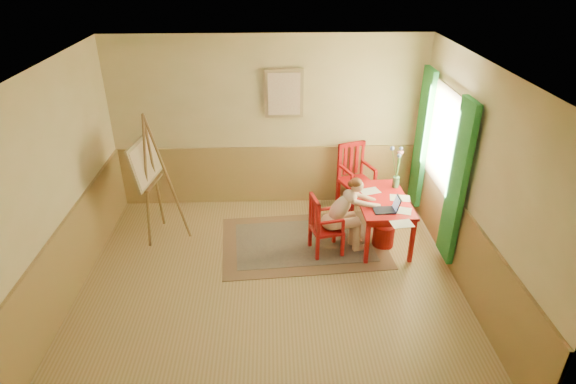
{
  "coord_description": "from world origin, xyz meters",
  "views": [
    {
      "loc": [
        0.05,
        -4.97,
        3.97
      ],
      "look_at": [
        0.25,
        0.55,
        1.05
      ],
      "focal_mm": 29.48,
      "sensor_mm": 36.0,
      "label": 1
    }
  ],
  "objects_px": {
    "chair_left": "(324,225)",
    "laptop": "(388,208)",
    "figure": "(345,212)",
    "easel": "(148,166)",
    "chair_back": "(355,177)",
    "table": "(382,204)"
  },
  "relations": [
    {
      "from": "chair_left",
      "to": "laptop",
      "type": "bearing_deg",
      "value": -5.28
    },
    {
      "from": "chair_left",
      "to": "laptop",
      "type": "height_order",
      "value": "laptop"
    },
    {
      "from": "chair_left",
      "to": "figure",
      "type": "xyz_separation_m",
      "value": [
        0.3,
        0.05,
        0.18
      ]
    },
    {
      "from": "laptop",
      "to": "easel",
      "type": "height_order",
      "value": "easel"
    },
    {
      "from": "chair_back",
      "to": "easel",
      "type": "distance_m",
      "value": 3.29
    },
    {
      "from": "chair_back",
      "to": "chair_left",
      "type": "bearing_deg",
      "value": -116.18
    },
    {
      "from": "chair_left",
      "to": "laptop",
      "type": "relative_size",
      "value": 2.56
    },
    {
      "from": "table",
      "to": "chair_left",
      "type": "distance_m",
      "value": 0.93
    },
    {
      "from": "table",
      "to": "chair_back",
      "type": "distance_m",
      "value": 1.09
    },
    {
      "from": "chair_back",
      "to": "laptop",
      "type": "relative_size",
      "value": 3.1
    },
    {
      "from": "chair_back",
      "to": "easel",
      "type": "relative_size",
      "value": 0.56
    },
    {
      "from": "chair_back",
      "to": "figure",
      "type": "bearing_deg",
      "value": -105.61
    },
    {
      "from": "table",
      "to": "easel",
      "type": "xyz_separation_m",
      "value": [
        -3.35,
        0.29,
        0.52
      ]
    },
    {
      "from": "table",
      "to": "figure",
      "type": "distance_m",
      "value": 0.61
    },
    {
      "from": "chair_back",
      "to": "easel",
      "type": "bearing_deg",
      "value": -166.13
    },
    {
      "from": "laptop",
      "to": "chair_left",
      "type": "bearing_deg",
      "value": 174.72
    },
    {
      "from": "figure",
      "to": "laptop",
      "type": "bearing_deg",
      "value": -13.07
    },
    {
      "from": "chair_left",
      "to": "easel",
      "type": "height_order",
      "value": "easel"
    },
    {
      "from": "table",
      "to": "figure",
      "type": "xyz_separation_m",
      "value": [
        -0.57,
        -0.22,
        0.0
      ]
    },
    {
      "from": "chair_back",
      "to": "figure",
      "type": "xyz_separation_m",
      "value": [
        -0.36,
        -1.29,
        0.08
      ]
    },
    {
      "from": "figure",
      "to": "easel",
      "type": "relative_size",
      "value": 0.59
    },
    {
      "from": "table",
      "to": "figure",
      "type": "bearing_deg",
      "value": -158.93
    }
  ]
}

